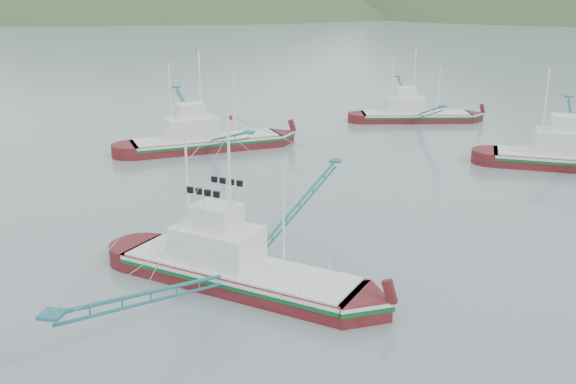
# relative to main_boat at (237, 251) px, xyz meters

# --- Properties ---
(ground) EXTENTS (1200.00, 1200.00, 0.00)m
(ground) POSITION_rel_main_boat_xyz_m (1.47, 1.00, -1.96)
(ground) COLOR slate
(ground) RESTS_ON ground
(main_boat) EXTENTS (14.16, 24.16, 10.04)m
(main_boat) POSITION_rel_main_boat_xyz_m (0.00, 0.00, 0.00)
(main_boat) COLOR #4C0C0F
(main_boat) RESTS_ON ground
(bg_boat_far) EXTENTS (13.53, 23.38, 9.59)m
(bg_boat_far) POSITION_rel_main_boat_xyz_m (9.33, 47.96, -0.25)
(bg_boat_far) COLOR #4C0C0F
(bg_boat_far) RESTS_ON ground
(bg_boat_left) EXTENTS (18.66, 24.43, 10.86)m
(bg_boat_left) POSITION_rel_main_boat_xyz_m (-11.15, 29.38, 0.34)
(bg_boat_left) COLOR #4C0C0F
(bg_boat_left) RESTS_ON ground
(headland_left) EXTENTS (448.00, 308.00, 210.00)m
(headland_left) POSITION_rel_main_boat_xyz_m (-178.53, 361.00, -1.96)
(headland_left) COLOR #304D27
(headland_left) RESTS_ON ground
(ridge_distant) EXTENTS (960.00, 400.00, 240.00)m
(ridge_distant) POSITION_rel_main_boat_xyz_m (31.47, 561.00, -1.96)
(ridge_distant) COLOR slate
(ridge_distant) RESTS_ON ground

